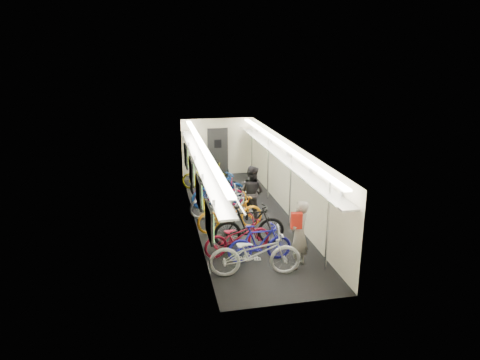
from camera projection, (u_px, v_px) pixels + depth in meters
name	position (u px, v px, depth m)	size (l,w,h in m)	color
train_car_shell	(226.00, 161.00, 13.75)	(10.00, 10.00, 10.00)	black
bicycle_0	(255.00, 253.00, 9.94)	(0.75, 2.15, 1.13)	silver
bicycle_1	(260.00, 243.00, 10.63)	(0.46, 1.64, 0.98)	#1D1BA3
bicycle_2	(237.00, 236.00, 11.01)	(0.64, 1.84, 0.97)	maroon
bicycle_3	(249.00, 225.00, 11.45)	(0.55, 1.95, 1.17)	black
bicycle_4	(230.00, 213.00, 12.47)	(0.70, 2.01, 1.06)	orange
bicycle_5	(235.00, 204.00, 13.30)	(0.47, 1.66, 1.00)	white
bicycle_6	(220.00, 202.00, 13.46)	(0.67, 1.92, 1.01)	silver
bicycle_7	(219.00, 190.00, 14.36)	(0.55, 1.95, 1.17)	navy
bicycle_8	(218.00, 192.00, 14.55)	(0.61, 1.74, 0.91)	maroon
bicycle_9	(216.00, 184.00, 15.00)	(0.54, 1.91, 1.15)	black
bicycle_10	(206.00, 177.00, 16.23)	(0.65, 1.85, 0.97)	#B9B111
passenger_near	(299.00, 234.00, 10.24)	(0.62, 0.41, 1.71)	gray
passenger_mid	(252.00, 193.00, 13.22)	(0.84, 0.65, 1.72)	black
backpack	(296.00, 221.00, 9.96)	(0.26, 0.14, 0.38)	#A31A10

